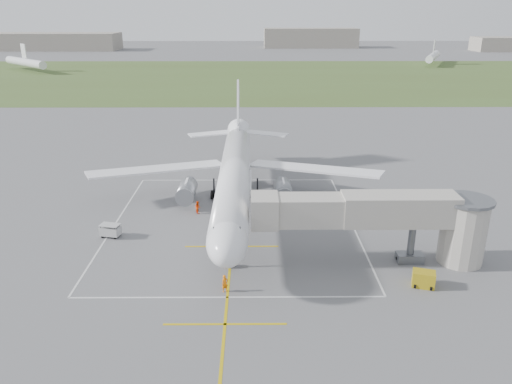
{
  "coord_description": "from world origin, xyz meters",
  "views": [
    {
      "loc": [
        2.26,
        -58.04,
        23.92
      ],
      "look_at": [
        2.65,
        -4.0,
        4.0
      ],
      "focal_mm": 35.0,
      "sensor_mm": 36.0,
      "label": 1
    }
  ],
  "objects_px": {
    "baggage_cart": "(110,230)",
    "gpu_unit": "(423,279)",
    "airliner": "(234,176)",
    "ramp_worker_nose": "(225,284)",
    "ramp_worker_wing": "(198,207)",
    "jet_bridge": "(391,218)"
  },
  "relations": [
    {
      "from": "jet_bridge",
      "to": "ramp_worker_nose",
      "type": "distance_m",
      "value": 17.35
    },
    {
      "from": "baggage_cart",
      "to": "gpu_unit",
      "type": "bearing_deg",
      "value": -5.7
    },
    {
      "from": "ramp_worker_wing",
      "to": "gpu_unit",
      "type": "bearing_deg",
      "value": -162.9
    },
    {
      "from": "airliner",
      "to": "gpu_unit",
      "type": "height_order",
      "value": "airliner"
    },
    {
      "from": "gpu_unit",
      "to": "airliner",
      "type": "bearing_deg",
      "value": 149.84
    },
    {
      "from": "airliner",
      "to": "ramp_worker_wing",
      "type": "bearing_deg",
      "value": -162.08
    },
    {
      "from": "jet_bridge",
      "to": "ramp_worker_wing",
      "type": "height_order",
      "value": "jet_bridge"
    },
    {
      "from": "airliner",
      "to": "ramp_worker_nose",
      "type": "relative_size",
      "value": 28.63
    },
    {
      "from": "gpu_unit",
      "to": "baggage_cart",
      "type": "bearing_deg",
      "value": 177.69
    },
    {
      "from": "gpu_unit",
      "to": "ramp_worker_wing",
      "type": "relative_size",
      "value": 1.43
    },
    {
      "from": "airliner",
      "to": "ramp_worker_wing",
      "type": "height_order",
      "value": "airliner"
    },
    {
      "from": "ramp_worker_nose",
      "to": "ramp_worker_wing",
      "type": "bearing_deg",
      "value": 75.52
    },
    {
      "from": "airliner",
      "to": "ramp_worker_wing",
      "type": "relative_size",
      "value": 29.39
    },
    {
      "from": "jet_bridge",
      "to": "gpu_unit",
      "type": "height_order",
      "value": "jet_bridge"
    },
    {
      "from": "gpu_unit",
      "to": "ramp_worker_nose",
      "type": "relative_size",
      "value": 1.4
    },
    {
      "from": "jet_bridge",
      "to": "ramp_worker_wing",
      "type": "bearing_deg",
      "value": 147.79
    },
    {
      "from": "jet_bridge",
      "to": "ramp_worker_nose",
      "type": "height_order",
      "value": "jet_bridge"
    },
    {
      "from": "airliner",
      "to": "ramp_worker_nose",
      "type": "distance_m",
      "value": 20.11
    },
    {
      "from": "airliner",
      "to": "baggage_cart",
      "type": "bearing_deg",
      "value": -148.81
    },
    {
      "from": "baggage_cart",
      "to": "ramp_worker_nose",
      "type": "relative_size",
      "value": 1.45
    },
    {
      "from": "airliner",
      "to": "jet_bridge",
      "type": "distance_m",
      "value": 21.22
    },
    {
      "from": "jet_bridge",
      "to": "ramp_worker_nose",
      "type": "xyz_separation_m",
      "value": [
        -15.97,
        -5.53,
        -3.93
      ]
    }
  ]
}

